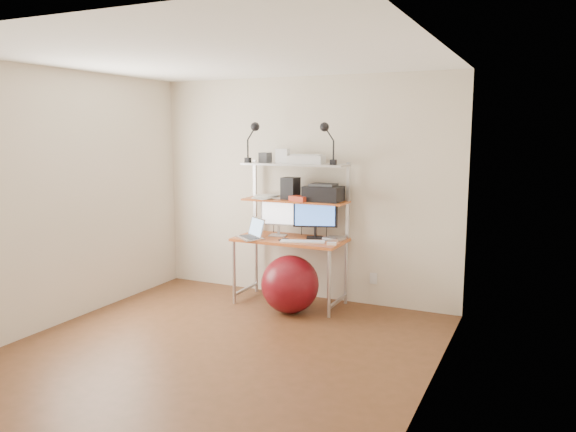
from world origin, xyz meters
name	(u,v)px	position (x,y,z in m)	size (l,w,h in m)	color
room	(219,209)	(0.00, 0.00, 1.25)	(3.60, 3.60, 3.60)	brown
computer_desk	(292,218)	(0.00, 1.50, 0.96)	(1.20, 0.60, 1.57)	#C55E26
wall_outlet	(373,278)	(0.85, 1.79, 0.30)	(0.08, 0.01, 0.12)	silver
monitor_silver	(279,214)	(-0.18, 1.52, 0.98)	(0.41, 0.17, 0.46)	silver
monitor_black	(315,216)	(0.24, 1.57, 0.98)	(0.46, 0.21, 0.48)	black
laptop	(253,234)	(-0.37, 1.28, 0.79)	(0.41, 0.39, 0.28)	#B7B7BC
keyboard	(303,241)	(0.21, 1.31, 0.75)	(0.47, 0.13, 0.01)	silver
mouse	(332,244)	(0.54, 1.30, 0.75)	(0.09, 0.06, 0.03)	silver
mac_mini	(334,239)	(0.47, 1.54, 0.76)	(0.19, 0.19, 0.04)	#B7B7BC
phone	(284,240)	(-0.02, 1.32, 0.74)	(0.06, 0.12, 0.01)	black
printer	(323,193)	(0.34, 1.56, 1.24)	(0.40, 0.27, 0.19)	black
nas_cube	(290,188)	(-0.06, 1.59, 1.27)	(0.17, 0.17, 0.24)	black
red_box	(300,199)	(0.10, 1.47, 1.18)	(0.20, 0.13, 0.06)	#B7321D
scanner	(306,159)	(0.12, 1.60, 1.60)	(0.41, 0.30, 0.10)	silver
box_white	(283,156)	(-0.15, 1.58, 1.63)	(0.13, 0.11, 0.16)	silver
box_grey	(265,157)	(-0.38, 1.59, 1.61)	(0.11, 0.11, 0.11)	#313134
clip_lamp_left	(254,133)	(-0.46, 1.48, 1.88)	(0.18, 0.10, 0.45)	black
clip_lamp_right	(326,134)	(0.39, 1.49, 1.87)	(0.18, 0.10, 0.44)	black
exercise_ball	(290,284)	(0.12, 1.17, 0.31)	(0.61, 0.61, 0.61)	maroon
paper_stack	(266,197)	(-0.36, 1.57, 1.17)	(0.36, 0.41, 0.03)	white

